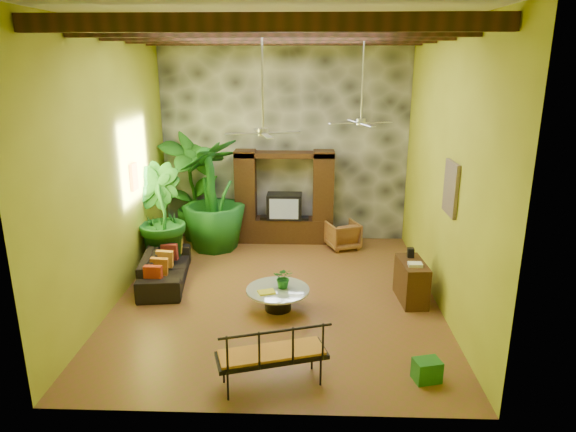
{
  "coord_description": "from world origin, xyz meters",
  "views": [
    {
      "loc": [
        0.53,
        -9.05,
        4.33
      ],
      "look_at": [
        0.2,
        0.2,
        1.54
      ],
      "focal_mm": 32.0,
      "sensor_mm": 36.0,
      "label": 1
    }
  ],
  "objects_px": {
    "coffee_table": "(278,296)",
    "wicker_armchair": "(343,235)",
    "iron_bench": "(271,353)",
    "green_bin": "(427,370)",
    "entertainment_center": "(284,204)",
    "tall_plant_c": "(213,195)",
    "ceiling_fan_front": "(263,120)",
    "ceiling_fan_back": "(361,111)",
    "tall_plant_a": "(192,186)",
    "tall_plant_b": "(159,216)",
    "side_console": "(411,281)",
    "sofa": "(165,267)"
  },
  "relations": [
    {
      "from": "iron_bench",
      "to": "tall_plant_c",
      "type": "bearing_deg",
      "value": 90.63
    },
    {
      "from": "tall_plant_c",
      "to": "sofa",
      "type": "bearing_deg",
      "value": -108.26
    },
    {
      "from": "tall_plant_a",
      "to": "iron_bench",
      "type": "bearing_deg",
      "value": -68.72
    },
    {
      "from": "ceiling_fan_back",
      "to": "iron_bench",
      "type": "relative_size",
      "value": 1.16
    },
    {
      "from": "tall_plant_b",
      "to": "coffee_table",
      "type": "height_order",
      "value": "tall_plant_b"
    },
    {
      "from": "tall_plant_b",
      "to": "iron_bench",
      "type": "height_order",
      "value": "tall_plant_b"
    },
    {
      "from": "coffee_table",
      "to": "side_console",
      "type": "bearing_deg",
      "value": 10.31
    },
    {
      "from": "entertainment_center",
      "to": "wicker_armchair",
      "type": "distance_m",
      "value": 1.63
    },
    {
      "from": "ceiling_fan_front",
      "to": "wicker_armchair",
      "type": "xyz_separation_m",
      "value": [
        1.63,
        3.1,
        -3.08
      ]
    },
    {
      "from": "entertainment_center",
      "to": "green_bin",
      "type": "bearing_deg",
      "value": -68.75
    },
    {
      "from": "sofa",
      "to": "tall_plant_c",
      "type": "xyz_separation_m",
      "value": [
        0.67,
        2.03,
        1.02
      ]
    },
    {
      "from": "tall_plant_c",
      "to": "iron_bench",
      "type": "xyz_separation_m",
      "value": [
        1.74,
        -5.51,
        -0.79
      ]
    },
    {
      "from": "tall_plant_a",
      "to": "green_bin",
      "type": "xyz_separation_m",
      "value": [
        4.55,
        -5.83,
        -1.25
      ]
    },
    {
      "from": "tall_plant_b",
      "to": "green_bin",
      "type": "xyz_separation_m",
      "value": [
        4.91,
        -4.13,
        -0.97
      ]
    },
    {
      "from": "entertainment_center",
      "to": "wicker_armchair",
      "type": "height_order",
      "value": "entertainment_center"
    },
    {
      "from": "ceiling_fan_front",
      "to": "ceiling_fan_back",
      "type": "xyz_separation_m",
      "value": [
        1.8,
        1.6,
        0.0
      ]
    },
    {
      "from": "ceiling_fan_front",
      "to": "green_bin",
      "type": "distance_m",
      "value": 4.67
    },
    {
      "from": "ceiling_fan_front",
      "to": "ceiling_fan_back",
      "type": "bearing_deg",
      "value": 41.63
    },
    {
      "from": "entertainment_center",
      "to": "coffee_table",
      "type": "bearing_deg",
      "value": -89.38
    },
    {
      "from": "ceiling_fan_front",
      "to": "iron_bench",
      "type": "distance_m",
      "value": 3.83
    },
    {
      "from": "entertainment_center",
      "to": "tall_plant_a",
      "type": "xyz_separation_m",
      "value": [
        -2.28,
        0.01,
        0.45
      ]
    },
    {
      "from": "wicker_armchair",
      "to": "tall_plant_b",
      "type": "xyz_separation_m",
      "value": [
        -4.08,
        -1.26,
        0.81
      ]
    },
    {
      "from": "ceiling_fan_back",
      "to": "iron_bench",
      "type": "distance_m",
      "value": 5.25
    },
    {
      "from": "ceiling_fan_front",
      "to": "green_bin",
      "type": "relative_size",
      "value": 5.09
    },
    {
      "from": "ceiling_fan_back",
      "to": "tall_plant_b",
      "type": "distance_m",
      "value": 4.82
    },
    {
      "from": "entertainment_center",
      "to": "iron_bench",
      "type": "height_order",
      "value": "entertainment_center"
    },
    {
      "from": "wicker_armchair",
      "to": "side_console",
      "type": "height_order",
      "value": "side_console"
    },
    {
      "from": "tall_plant_c",
      "to": "side_console",
      "type": "relative_size",
      "value": 2.73
    },
    {
      "from": "tall_plant_a",
      "to": "tall_plant_b",
      "type": "relative_size",
      "value": 1.25
    },
    {
      "from": "entertainment_center",
      "to": "tall_plant_b",
      "type": "distance_m",
      "value": 3.15
    },
    {
      "from": "sofa",
      "to": "tall_plant_a",
      "type": "height_order",
      "value": "tall_plant_a"
    },
    {
      "from": "iron_bench",
      "to": "green_bin",
      "type": "distance_m",
      "value": 2.23
    },
    {
      "from": "ceiling_fan_front",
      "to": "green_bin",
      "type": "bearing_deg",
      "value": -42.87
    },
    {
      "from": "wicker_armchair",
      "to": "green_bin",
      "type": "relative_size",
      "value": 1.96
    },
    {
      "from": "coffee_table",
      "to": "green_bin",
      "type": "xyz_separation_m",
      "value": [
        2.22,
        -2.11,
        -0.1
      ]
    },
    {
      "from": "entertainment_center",
      "to": "coffee_table",
      "type": "height_order",
      "value": "entertainment_center"
    },
    {
      "from": "coffee_table",
      "to": "wicker_armchair",
      "type": "bearing_deg",
      "value": 67.01
    },
    {
      "from": "ceiling_fan_back",
      "to": "sofa",
      "type": "distance_m",
      "value": 5.04
    },
    {
      "from": "tall_plant_a",
      "to": "entertainment_center",
      "type": "bearing_deg",
      "value": -0.16
    },
    {
      "from": "sofa",
      "to": "ceiling_fan_back",
      "type": "bearing_deg",
      "value": -87.94
    },
    {
      "from": "entertainment_center",
      "to": "green_bin",
      "type": "xyz_separation_m",
      "value": [
        2.26,
        -5.82,
        -0.81
      ]
    },
    {
      "from": "entertainment_center",
      "to": "tall_plant_a",
      "type": "relative_size",
      "value": 0.85
    },
    {
      "from": "iron_bench",
      "to": "green_bin",
      "type": "height_order",
      "value": "iron_bench"
    },
    {
      "from": "entertainment_center",
      "to": "ceiling_fan_back",
      "type": "bearing_deg",
      "value": -50.43
    },
    {
      "from": "wicker_armchair",
      "to": "tall_plant_a",
      "type": "relative_size",
      "value": 0.25
    },
    {
      "from": "ceiling_fan_back",
      "to": "side_console",
      "type": "relative_size",
      "value": 1.91
    },
    {
      "from": "entertainment_center",
      "to": "sofa",
      "type": "xyz_separation_m",
      "value": [
        -2.33,
        -2.58,
        -0.65
      ]
    },
    {
      "from": "tall_plant_a",
      "to": "iron_bench",
      "type": "distance_m",
      "value": 6.57
    },
    {
      "from": "ceiling_fan_back",
      "to": "sofa",
      "type": "bearing_deg",
      "value": -170.72
    },
    {
      "from": "ceiling_fan_back",
      "to": "wicker_armchair",
      "type": "xyz_separation_m",
      "value": [
        -0.17,
        1.5,
        -3.08
      ]
    }
  ]
}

